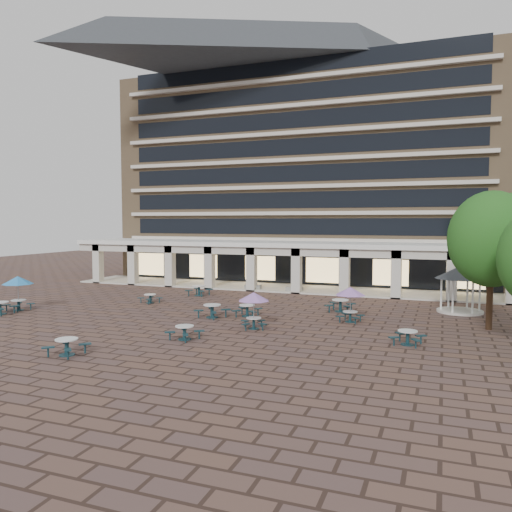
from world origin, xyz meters
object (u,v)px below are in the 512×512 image
object	(u,v)px
picnic_table_2	(185,331)
planter_left	(253,284)
picnic_table_0	(0,307)
gazebo	(461,278)
planter_right	(294,287)
picnic_table_1	(67,345)

from	to	relation	value
picnic_table_2	planter_left	xyz separation A→B (m)	(-3.43, 19.17, 0.12)
picnic_table_0	gazebo	xyz separation A→B (m)	(29.28, 11.86, 1.92)
picnic_table_2	planter_left	distance (m)	19.47
planter_left	planter_right	distance (m)	3.93
planter_left	picnic_table_1	bearing A→B (deg)	-90.60
picnic_table_0	planter_left	distance (m)	20.87
planter_right	picnic_table_0	bearing A→B (deg)	-132.53
gazebo	planter_left	world-z (taller)	gazebo
picnic_table_2	planter_left	size ratio (longest dim) A/B	1.29
picnic_table_0	planter_right	world-z (taller)	planter_right
picnic_table_2	gazebo	distance (m)	19.79
picnic_table_1	gazebo	bearing A→B (deg)	46.78
picnic_table_0	picnic_table_1	distance (m)	13.39
picnic_table_0	picnic_table_2	world-z (taller)	picnic_table_0
picnic_table_0	planter_left	xyz separation A→B (m)	(11.84, 17.19, 0.06)
picnic_table_1	planter_left	size ratio (longest dim) A/B	1.18
gazebo	planter_left	bearing A→B (deg)	163.00
picnic_table_1	gazebo	xyz separation A→B (m)	(17.69, 18.57, 1.95)
picnic_table_1	picnic_table_0	bearing A→B (deg)	150.32
picnic_table_0	gazebo	bearing A→B (deg)	15.17
planter_left	planter_right	size ratio (longest dim) A/B	1.00
planter_left	planter_right	xyz separation A→B (m)	(3.93, 0.00, -0.13)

